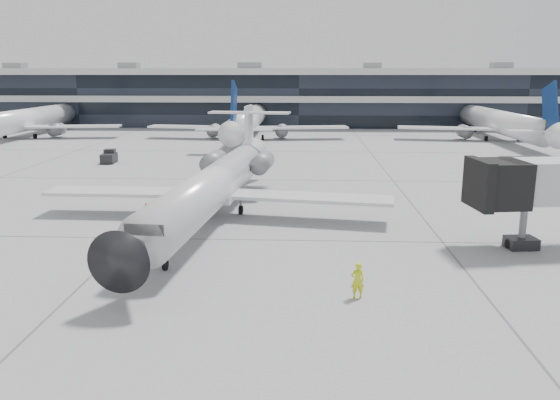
{
  "coord_description": "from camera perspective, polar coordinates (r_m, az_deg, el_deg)",
  "views": [
    {
      "loc": [
        1.21,
        -33.39,
        10.5
      ],
      "look_at": [
        -0.33,
        0.2,
        2.6
      ],
      "focal_mm": 35.0,
      "sensor_mm": 36.0,
      "label": 1
    }
  ],
  "objects": [
    {
      "name": "ground",
      "position": [
        35.02,
        0.52,
        -4.22
      ],
      "size": [
        220.0,
        220.0,
        0.0
      ],
      "primitive_type": "plane",
      "color": "gray",
      "rests_on": "ground"
    },
    {
      "name": "terminal",
      "position": [
        115.53,
        2.05,
        10.49
      ],
      "size": [
        170.0,
        22.0,
        10.0
      ],
      "primitive_type": "cube",
      "color": "black",
      "rests_on": "ground"
    },
    {
      "name": "bg_jet_left",
      "position": [
        100.29,
        -24.98,
        5.99
      ],
      "size": [
        32.0,
        40.0,
        9.6
      ],
      "primitive_type": null,
      "color": "white",
      "rests_on": "ground"
    },
    {
      "name": "bg_jet_center",
      "position": [
        89.49,
        -3.33,
        6.46
      ],
      "size": [
        32.0,
        40.0,
        9.6
      ],
      "primitive_type": null,
      "color": "white",
      "rests_on": "ground"
    },
    {
      "name": "bg_jet_right",
      "position": [
        94.19,
        21.8,
        5.88
      ],
      "size": [
        32.0,
        40.0,
        9.6
      ],
      "primitive_type": null,
      "color": "white",
      "rests_on": "ground"
    },
    {
      "name": "regional_jet",
      "position": [
        40.09,
        -6.77,
        1.68
      ],
      "size": [
        25.82,
        32.25,
        7.44
      ],
      "rotation": [
        0.0,
        0.0,
        -0.09
      ],
      "color": "silver",
      "rests_on": "ground"
    },
    {
      "name": "ramp_worker",
      "position": [
        26.34,
        8.11,
        -8.31
      ],
      "size": [
        0.72,
        0.54,
        1.78
      ],
      "primitive_type": "imported",
      "rotation": [
        0.0,
        0.0,
        3.33
      ],
      "color": "#CFDF17",
      "rests_on": "ground"
    },
    {
      "name": "traffic_cone",
      "position": [
        43.89,
        -13.81,
        -0.61
      ],
      "size": [
        0.56,
        0.56,
        0.62
      ],
      "rotation": [
        0.0,
        0.0,
        0.43
      ],
      "color": "#FF470D",
      "rests_on": "ground"
    },
    {
      "name": "far_tug",
      "position": [
        67.82,
        -17.42,
        4.32
      ],
      "size": [
        1.64,
        2.58,
        1.58
      ],
      "rotation": [
        0.0,
        0.0,
        0.07
      ],
      "color": "black",
      "rests_on": "ground"
    }
  ]
}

